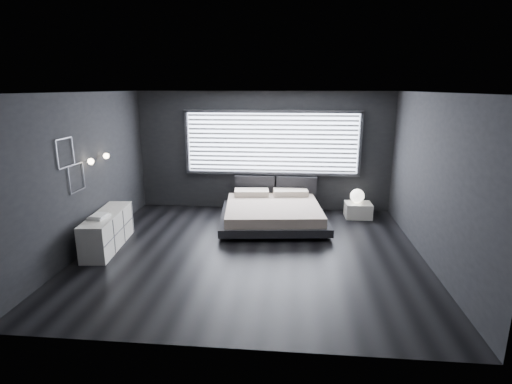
{
  "coord_description": "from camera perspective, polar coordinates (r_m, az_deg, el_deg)",
  "views": [
    {
      "loc": [
        0.71,
        -6.64,
        2.88
      ],
      "look_at": [
        0.0,
        0.85,
        0.9
      ],
      "focal_mm": 28.0,
      "sensor_mm": 36.0,
      "label": 1
    }
  ],
  "objects": [
    {
      "name": "sconce_far",
      "position": [
        8.23,
        -20.64,
        4.85
      ],
      "size": [
        0.18,
        0.11,
        0.11
      ],
      "color": "silver",
      "rests_on": "ground"
    },
    {
      "name": "headboard",
      "position": [
        9.57,
        2.79,
        0.76
      ],
      "size": [
        1.96,
        0.16,
        0.52
      ],
      "color": "black",
      "rests_on": "ground"
    },
    {
      "name": "nightstand",
      "position": [
        9.38,
        14.36,
        -2.52
      ],
      "size": [
        0.59,
        0.5,
        0.34
      ],
      "primitive_type": "cube",
      "rotation": [
        0.0,
        0.0,
        0.02
      ],
      "color": "silver",
      "rests_on": "ground"
    },
    {
      "name": "room",
      "position": [
        6.84,
        -0.67,
        2.25
      ],
      "size": [
        6.04,
        6.0,
        2.8
      ],
      "color": "black",
      "rests_on": "ground"
    },
    {
      "name": "window",
      "position": [
        9.43,
        2.29,
        6.99
      ],
      "size": [
        4.14,
        0.09,
        1.52
      ],
      "color": "white",
      "rests_on": "ground"
    },
    {
      "name": "wall_art_upper",
      "position": [
        7.19,
        -25.59,
        5.07
      ],
      "size": [
        0.01,
        0.48,
        0.48
      ],
      "color": "#47474C",
      "rests_on": "ground"
    },
    {
      "name": "orb_lamp",
      "position": [
        9.32,
        14.26,
        -0.54
      ],
      "size": [
        0.32,
        0.32,
        0.32
      ],
      "primitive_type": "sphere",
      "color": "white",
      "rests_on": "nightstand"
    },
    {
      "name": "sconce_near",
      "position": [
        7.7,
        -22.55,
        4.05
      ],
      "size": [
        0.18,
        0.11,
        0.11
      ],
      "color": "silver",
      "rests_on": "ground"
    },
    {
      "name": "wall_art_lower",
      "position": [
        7.48,
        -24.23,
        1.87
      ],
      "size": [
        0.01,
        0.48,
        0.48
      ],
      "color": "#47474C",
      "rests_on": "ground"
    },
    {
      "name": "book_stack",
      "position": [
        7.54,
        -21.53,
        -3.25
      ],
      "size": [
        0.31,
        0.38,
        0.07
      ],
      "color": "white",
      "rests_on": "dresser"
    },
    {
      "name": "bed",
      "position": [
        8.64,
        2.4,
        -2.86
      ],
      "size": [
        2.44,
        2.35,
        0.57
      ],
      "color": "black",
      "rests_on": "ground"
    },
    {
      "name": "dresser",
      "position": [
        7.87,
        -20.41,
        -5.16
      ],
      "size": [
        0.61,
        1.66,
        0.65
      ],
      "color": "silver",
      "rests_on": "ground"
    }
  ]
}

